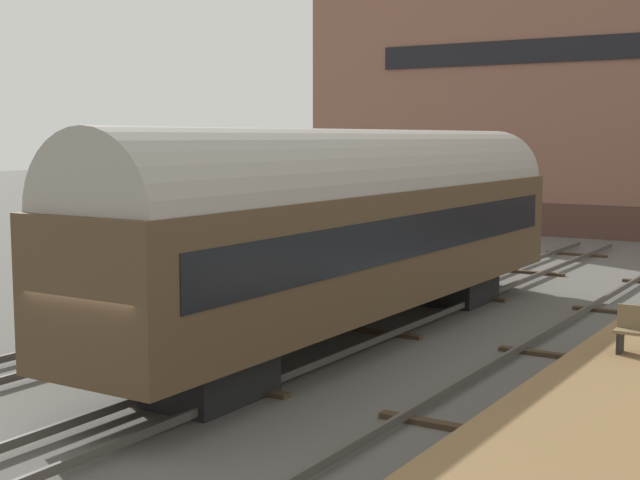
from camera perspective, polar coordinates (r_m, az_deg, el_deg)
The scene contains 7 objects.
ground_plane at distance 16.16m, azimuth -12.17°, elevation -11.81°, with size 200.00×200.00×0.00m, color #56544F.
track_middle at distance 16.11m, azimuth -12.18°, elevation -11.33°, with size 2.60×60.00×0.26m.
track_right at distance 13.44m, azimuth 2.78°, elevation -14.88°, with size 2.60×60.00×0.26m.
train_car_brown at distance 22.06m, azimuth 2.67°, elevation 1.18°, with size 3.10×18.59×5.25m.
train_car_green at distance 27.56m, azimuth -2.14°, elevation 2.19°, with size 3.08×15.35×5.21m.
station_platform at distance 15.74m, azimuth 18.40°, elevation -8.97°, with size 2.62×14.78×1.00m.
warehouse_building at distance 52.20m, azimuth 18.67°, elevation 10.08°, with size 32.22×12.25×17.06m.
Camera 1 is at (10.78, -10.92, 5.07)m, focal length 50.00 mm.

